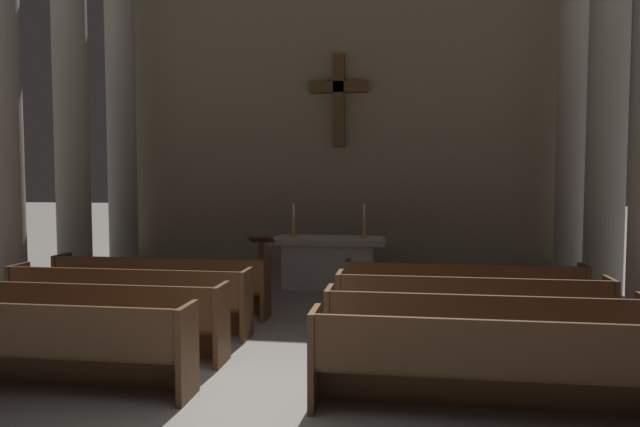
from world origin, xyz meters
TOP-DOWN VIEW (x-y plane):
  - ground_plane at (0.00, 0.00)m, footprint 80.00×80.00m
  - pew_left_row_1 at (-2.32, -0.04)m, footprint 3.44×0.50m
  - pew_left_row_2 at (-2.32, 1.05)m, footprint 3.44×0.50m
  - pew_left_row_3 at (-2.32, 2.15)m, footprint 3.44×0.50m
  - pew_left_row_4 at (-2.32, 3.24)m, footprint 3.44×0.50m
  - pew_right_row_1 at (2.32, -0.04)m, footprint 3.44×0.50m
  - pew_right_row_2 at (2.32, 1.05)m, footprint 3.44×0.50m
  - pew_right_row_3 at (2.32, 2.15)m, footprint 3.44×0.50m
  - pew_right_row_4 at (2.32, 3.24)m, footprint 3.44×0.50m
  - column_left_second at (-4.81, 2.98)m, footprint 0.95×0.95m
  - column_left_third at (-4.81, 4.97)m, footprint 0.95×0.95m
  - column_right_third at (4.81, 4.97)m, footprint 0.95×0.95m
  - column_left_fourth at (-4.81, 6.96)m, footprint 0.95×0.95m
  - column_right_fourth at (4.81, 6.96)m, footprint 0.95×0.95m
  - altar at (0.00, 5.94)m, footprint 2.20×0.90m
  - candlestick_left at (-0.70, 5.94)m, footprint 0.16×0.16m
  - candlestick_right at (0.70, 5.94)m, footprint 0.16×0.16m
  - apse_with_cross at (0.00, 7.95)m, footprint 10.63×0.50m
  - lectern at (-1.06, 4.74)m, footprint 0.44×0.36m

SIDE VIEW (x-z plane):
  - ground_plane at x=0.00m, z-range 0.00..0.00m
  - pew_left_row_1 at x=-2.32m, z-range 0.00..0.95m
  - pew_left_row_2 at x=-2.32m, z-range 0.00..0.95m
  - pew_left_row_3 at x=-2.32m, z-range 0.00..0.95m
  - pew_left_row_4 at x=-2.32m, z-range 0.00..0.95m
  - pew_right_row_1 at x=2.32m, z-range 0.00..0.95m
  - pew_right_row_2 at x=2.32m, z-range 0.00..0.95m
  - pew_right_row_3 at x=2.32m, z-range 0.00..0.95m
  - pew_right_row_4 at x=2.32m, z-range 0.00..0.95m
  - altar at x=0.00m, z-range 0.03..1.04m
  - lectern at x=-1.06m, z-range -0.03..1.13m
  - candlestick_left at x=-0.70m, z-range 0.89..1.56m
  - candlestick_right at x=0.70m, z-range 0.89..1.56m
  - column_left_second at x=-4.81m, z-range -0.08..6.48m
  - column_left_third at x=-4.81m, z-range -0.08..6.48m
  - column_right_third at x=4.81m, z-range -0.08..6.48m
  - column_left_fourth at x=-4.81m, z-range -0.08..6.48m
  - column_right_fourth at x=4.81m, z-range -0.08..6.48m
  - apse_with_cross at x=0.00m, z-range 0.01..7.08m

